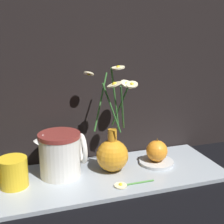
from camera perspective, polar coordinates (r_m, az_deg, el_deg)
ground_plane at (r=0.98m, az=-0.17°, el=-11.76°), size 6.00×6.00×0.00m
shelf at (r=0.97m, az=-0.17°, el=-11.44°), size 0.70×0.27×0.01m
vase_with_flowers at (r=0.96m, az=0.10°, el=-7.21°), size 0.16×0.15×0.33m
yellow_mug at (r=0.92m, az=-17.76°, el=-10.48°), size 0.09×0.08×0.08m
ceramic_pitcher at (r=0.94m, az=-9.34°, el=-7.33°), size 0.15×0.12×0.14m
saucer_plate at (r=1.04m, az=8.11°, el=-9.06°), size 0.11×0.11×0.01m
orange_fruit at (r=1.02m, az=8.20°, el=-7.05°), size 0.07×0.07×0.08m
loose_daisy at (r=0.90m, az=2.56°, el=-13.12°), size 0.12×0.04×0.01m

